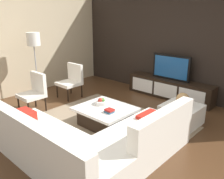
{
  "coord_description": "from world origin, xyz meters",
  "views": [
    {
      "loc": [
        2.91,
        -2.98,
        2.15
      ],
      "look_at": [
        -0.32,
        0.54,
        0.6
      ],
      "focal_mm": 38.37,
      "sensor_mm": 36.0,
      "label": 1
    }
  ],
  "objects_px": {
    "decorative_ball": "(183,99)",
    "accent_chair_far": "(72,79)",
    "television": "(171,67)",
    "sectional_couch": "(89,143)",
    "ottoman": "(181,115)",
    "media_console": "(169,89)",
    "coffee_table": "(105,116)",
    "book_stack": "(109,111)",
    "fruit_bowl": "(102,102)",
    "accent_chair_near": "(35,90)",
    "floor_lamp": "(34,43)"
  },
  "relations": [
    {
      "from": "media_console",
      "to": "sectional_couch",
      "type": "distance_m",
      "value": 3.32
    },
    {
      "from": "media_console",
      "to": "book_stack",
      "type": "xyz_separation_m",
      "value": [
        0.12,
        -2.41,
        0.16
      ]
    },
    {
      "from": "accent_chair_far",
      "to": "accent_chair_near",
      "type": "bearing_deg",
      "value": -87.31
    },
    {
      "from": "decorative_ball",
      "to": "television",
      "type": "bearing_deg",
      "value": 128.47
    },
    {
      "from": "television",
      "to": "sectional_couch",
      "type": "xyz_separation_m",
      "value": [
        0.52,
        -3.28,
        -0.54
      ]
    },
    {
      "from": "sectional_couch",
      "to": "accent_chair_far",
      "type": "distance_m",
      "value": 2.96
    },
    {
      "from": "accent_chair_far",
      "to": "floor_lamp",
      "type": "bearing_deg",
      "value": -135.97
    },
    {
      "from": "floor_lamp",
      "to": "book_stack",
      "type": "bearing_deg",
      "value": -2.3
    },
    {
      "from": "media_console",
      "to": "sectional_couch",
      "type": "relative_size",
      "value": 0.95
    },
    {
      "from": "media_console",
      "to": "television",
      "type": "distance_m",
      "value": 0.57
    },
    {
      "from": "book_stack",
      "to": "accent_chair_near",
      "type": "bearing_deg",
      "value": -168.37
    },
    {
      "from": "accent_chair_far",
      "to": "book_stack",
      "type": "distance_m",
      "value": 2.2
    },
    {
      "from": "floor_lamp",
      "to": "book_stack",
      "type": "distance_m",
      "value": 2.84
    },
    {
      "from": "ottoman",
      "to": "accent_chair_far",
      "type": "bearing_deg",
      "value": -171.53
    },
    {
      "from": "accent_chair_near",
      "to": "book_stack",
      "type": "height_order",
      "value": "accent_chair_near"
    },
    {
      "from": "floor_lamp",
      "to": "ottoman",
      "type": "relative_size",
      "value": 2.4
    },
    {
      "from": "media_console",
      "to": "coffee_table",
      "type": "height_order",
      "value": "media_console"
    },
    {
      "from": "coffee_table",
      "to": "sectional_couch",
      "type": "bearing_deg",
      "value": -57.78
    },
    {
      "from": "coffee_table",
      "to": "floor_lamp",
      "type": "bearing_deg",
      "value": -179.8
    },
    {
      "from": "ottoman",
      "to": "book_stack",
      "type": "height_order",
      "value": "book_stack"
    },
    {
      "from": "floor_lamp",
      "to": "book_stack",
      "type": "height_order",
      "value": "floor_lamp"
    },
    {
      "from": "media_console",
      "to": "fruit_bowl",
      "type": "xyz_separation_m",
      "value": [
        -0.28,
        -2.2,
        0.18
      ]
    },
    {
      "from": "accent_chair_near",
      "to": "accent_chair_far",
      "type": "bearing_deg",
      "value": 86.75
    },
    {
      "from": "sectional_couch",
      "to": "ottoman",
      "type": "height_order",
      "value": "sectional_couch"
    },
    {
      "from": "television",
      "to": "floor_lamp",
      "type": "height_order",
      "value": "floor_lamp"
    },
    {
      "from": "television",
      "to": "decorative_ball",
      "type": "relative_size",
      "value": 4.01
    },
    {
      "from": "media_console",
      "to": "television",
      "type": "xyz_separation_m",
      "value": [
        -0.0,
        0.0,
        0.57
      ]
    },
    {
      "from": "media_console",
      "to": "book_stack",
      "type": "bearing_deg",
      "value": -87.09
    },
    {
      "from": "sectional_couch",
      "to": "accent_chair_near",
      "type": "height_order",
      "value": "accent_chair_near"
    },
    {
      "from": "floor_lamp",
      "to": "sectional_couch",
      "type": "bearing_deg",
      "value": -17.66
    },
    {
      "from": "media_console",
      "to": "accent_chair_near",
      "type": "bearing_deg",
      "value": -122.69
    },
    {
      "from": "accent_chair_far",
      "to": "book_stack",
      "type": "height_order",
      "value": "accent_chair_far"
    },
    {
      "from": "accent_chair_near",
      "to": "sectional_couch",
      "type": "bearing_deg",
      "value": -21.65
    },
    {
      "from": "sectional_couch",
      "to": "book_stack",
      "type": "bearing_deg",
      "value": 114.53
    },
    {
      "from": "television",
      "to": "accent_chair_near",
      "type": "height_order",
      "value": "television"
    },
    {
      "from": "sectional_couch",
      "to": "coffee_table",
      "type": "height_order",
      "value": "sectional_couch"
    },
    {
      "from": "coffee_table",
      "to": "book_stack",
      "type": "xyz_separation_m",
      "value": [
        0.22,
        -0.11,
        0.21
      ]
    },
    {
      "from": "fruit_bowl",
      "to": "coffee_table",
      "type": "bearing_deg",
      "value": -28.16
    },
    {
      "from": "fruit_bowl",
      "to": "decorative_ball",
      "type": "relative_size",
      "value": 1.09
    },
    {
      "from": "television",
      "to": "accent_chair_far",
      "type": "bearing_deg",
      "value": -139.71
    },
    {
      "from": "decorative_ball",
      "to": "accent_chair_far",
      "type": "bearing_deg",
      "value": -171.53
    },
    {
      "from": "ottoman",
      "to": "decorative_ball",
      "type": "xyz_separation_m",
      "value": [
        0.0,
        0.0,
        0.33
      ]
    },
    {
      "from": "television",
      "to": "book_stack",
      "type": "distance_m",
      "value": 2.45
    },
    {
      "from": "coffee_table",
      "to": "ottoman",
      "type": "xyz_separation_m",
      "value": [
        1.07,
        1.08,
        -0.0
      ]
    },
    {
      "from": "media_console",
      "to": "coffee_table",
      "type": "relative_size",
      "value": 2.18
    },
    {
      "from": "accent_chair_near",
      "to": "floor_lamp",
      "type": "distance_m",
      "value": 1.28
    },
    {
      "from": "coffee_table",
      "to": "decorative_ball",
      "type": "bearing_deg",
      "value": 45.46
    },
    {
      "from": "television",
      "to": "ottoman",
      "type": "xyz_separation_m",
      "value": [
        0.97,
        -1.21,
        -0.62
      ]
    },
    {
      "from": "coffee_table",
      "to": "book_stack",
      "type": "height_order",
      "value": "book_stack"
    },
    {
      "from": "sectional_couch",
      "to": "fruit_bowl",
      "type": "bearing_deg",
      "value": 126.56
    }
  ]
}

